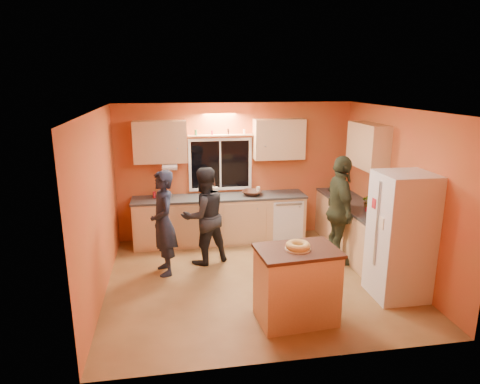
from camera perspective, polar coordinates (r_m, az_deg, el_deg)
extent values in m
plane|color=brown|center=(6.79, 2.13, -11.59)|extent=(4.50, 4.50, 0.00)
cube|color=#B5632E|center=(8.23, -0.58, 2.77)|extent=(4.50, 0.04, 2.60)
cube|color=#B5632E|center=(4.48, 7.48, -7.85)|extent=(4.50, 0.04, 2.60)
cube|color=#B5632E|center=(6.27, -18.33, -1.85)|extent=(0.04, 4.00, 2.60)
cube|color=#B5632E|center=(7.11, 20.30, -0.10)|extent=(0.04, 4.00, 2.60)
cube|color=white|center=(6.09, 2.37, 10.88)|extent=(4.50, 4.00, 0.02)
cube|color=black|center=(8.14, -2.66, 3.71)|extent=(1.10, 0.02, 0.90)
cube|color=white|center=(8.13, -2.64, 3.69)|extent=(1.20, 0.04, 1.00)
cube|color=tan|center=(7.86, -10.60, 6.58)|extent=(0.95, 0.33, 0.75)
cube|color=tan|center=(8.12, 5.22, 7.03)|extent=(0.95, 0.33, 0.75)
cube|color=tan|center=(7.60, 16.68, 5.94)|extent=(0.33, 1.00, 0.75)
cylinder|color=silver|center=(7.82, -9.36, 3.29)|extent=(0.27, 0.12, 0.12)
cube|color=tan|center=(8.12, -2.68, -3.77)|extent=(3.20, 0.60, 0.86)
cube|color=#282B2D|center=(7.99, -2.72, -0.71)|extent=(3.24, 0.62, 0.04)
cube|color=tan|center=(8.68, 12.58, -2.88)|extent=(0.60, 0.60, 0.86)
cube|color=#282B2D|center=(8.56, 12.75, -0.01)|extent=(0.62, 0.62, 0.04)
cube|color=tan|center=(7.65, 15.92, -5.55)|extent=(0.60, 1.80, 0.86)
cube|color=#282B2D|center=(7.51, 16.16, -2.32)|extent=(0.62, 1.84, 0.04)
cube|color=silver|center=(6.39, 20.66, -5.53)|extent=(0.72, 0.70, 1.80)
cube|color=tan|center=(5.61, 7.53, -12.33)|extent=(1.02, 0.72, 0.94)
cube|color=black|center=(5.40, 7.70, -7.77)|extent=(1.06, 0.77, 0.04)
torus|color=tan|center=(5.38, 7.73, -7.11)|extent=(0.31, 0.31, 0.09)
imported|color=black|center=(6.81, -10.17, -4.10)|extent=(0.52, 0.68, 1.68)
imported|color=black|center=(7.13, -4.82, -3.19)|extent=(0.98, 0.88, 1.64)
imported|color=#2B311F|center=(7.26, 13.17, -2.41)|extent=(0.55, 1.11, 1.83)
imported|color=black|center=(8.04, 1.60, -0.12)|extent=(0.48, 0.48, 0.09)
cylinder|color=beige|center=(7.98, -3.43, 0.04)|extent=(0.14, 0.14, 0.17)
imported|color=gray|center=(7.47, 16.84, -1.22)|extent=(0.26, 0.23, 0.27)
cube|color=#B01B25|center=(7.38, 17.11, -2.25)|extent=(0.19, 0.17, 0.07)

